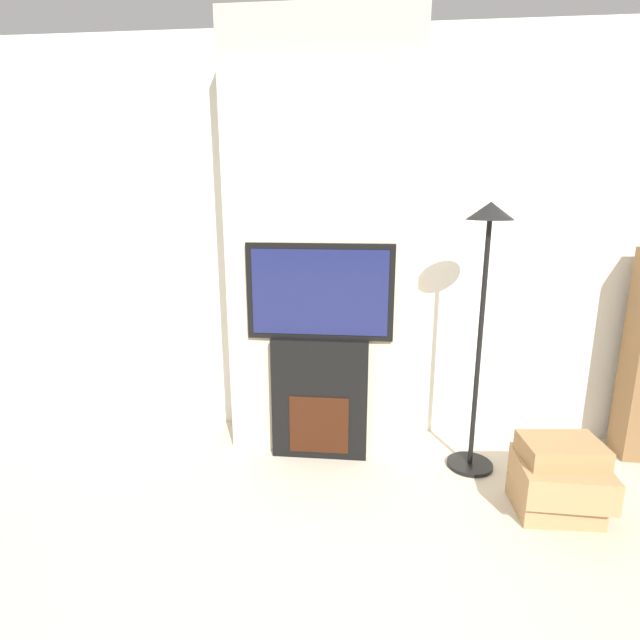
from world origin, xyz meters
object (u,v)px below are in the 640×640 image
object	(u,v)px
floor_lamp	(485,282)
box_stack	(559,479)
fireplace	(320,398)
television	(320,292)

from	to	relation	value
floor_lamp	box_stack	size ratio (longest dim) A/B	3.58
fireplace	television	distance (m)	0.70
fireplace	box_stack	size ratio (longest dim) A/B	1.75
television	box_stack	size ratio (longest dim) A/B	1.97
television	floor_lamp	distance (m)	0.97
box_stack	floor_lamp	bearing A→B (deg)	130.73
television	floor_lamp	bearing A→B (deg)	-3.63
television	box_stack	xyz separation A→B (m)	(1.34, -0.50, -0.90)
television	box_stack	bearing A→B (deg)	-20.32
television	box_stack	world-z (taller)	television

